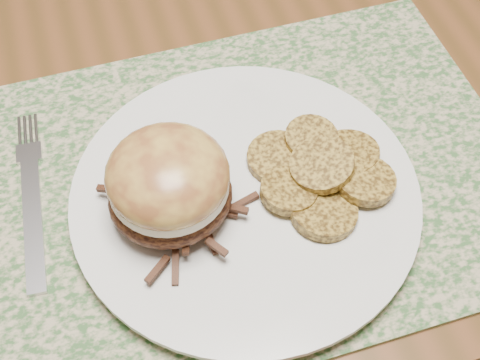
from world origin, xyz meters
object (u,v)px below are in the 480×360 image
at_px(fork, 32,196).
at_px(pork_sandwich, 169,184).
at_px(dinner_plate, 245,197).
at_px(dining_table, 13,82).

bearing_deg(fork, pork_sandwich, -23.80).
bearing_deg(dinner_plate, dining_table, 122.44).
bearing_deg(dining_table, fork, -86.30).
bearing_deg(dinner_plate, pork_sandwich, 179.31).
relative_size(dining_table, fork, 8.45).
bearing_deg(dining_table, pork_sandwich, -66.88).
distance_m(dining_table, dinner_plate, 0.34).
bearing_deg(dining_table, dinner_plate, -57.56).
relative_size(pork_sandwich, fork, 0.59).
height_order(dining_table, pork_sandwich, pork_sandwich).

